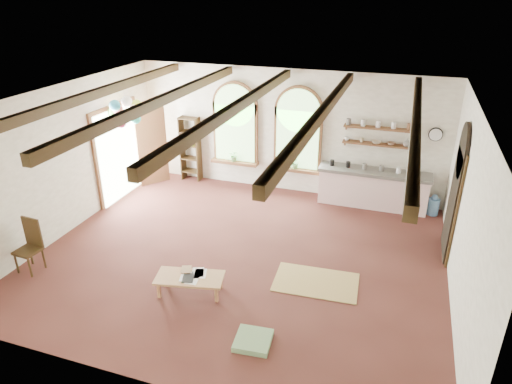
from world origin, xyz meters
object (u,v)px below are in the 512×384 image
at_px(kitchen_counter, 373,188).
at_px(balloon_cluster, 126,111).
at_px(coffee_table, 190,279).
at_px(side_chair, 30,256).

height_order(kitchen_counter, balloon_cluster, balloon_cluster).
relative_size(coffee_table, side_chair, 1.22).
bearing_deg(balloon_cluster, kitchen_counter, 16.12).
bearing_deg(side_chair, coffee_table, 5.56).
height_order(kitchen_counter, side_chair, side_chair).
bearing_deg(balloon_cluster, side_chair, -94.12).
height_order(kitchen_counter, coffee_table, kitchen_counter).
relative_size(kitchen_counter, coffee_table, 2.08).
bearing_deg(balloon_cluster, coffee_table, -45.22).
xyz_separation_m(coffee_table, balloon_cluster, (-2.99, 3.01, 2.03)).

